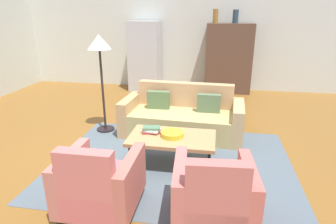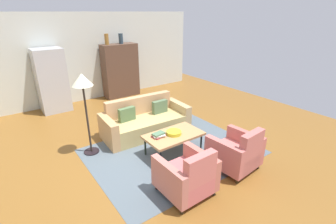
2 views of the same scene
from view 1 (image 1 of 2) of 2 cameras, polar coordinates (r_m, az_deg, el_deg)
The scene contains 14 objects.
ground_plane at distance 4.57m, azimuth -5.49°, elevation -7.81°, with size 10.60×10.60×0.00m, color brown.
wall_back at distance 8.22m, azimuth 2.08°, elevation 14.63°, with size 8.83×0.12×2.80m, color silver.
area_rug at distance 4.23m, azimuth 0.88°, elevation -9.98°, with size 3.40×2.60×0.01m, color #536069.
couch at distance 5.14m, azimuth 2.94°, elevation -1.05°, with size 2.14×1.00×0.86m.
coffee_table at distance 4.01m, azimuth 0.80°, elevation -5.37°, with size 1.20×0.70×0.44m.
armchair_left at distance 3.21m, azimuth -13.67°, elevation -14.03°, with size 0.81×0.81×0.88m.
armchair_right at distance 2.99m, azimuth 9.07°, elevation -16.46°, with size 0.86×0.86×0.88m.
fruit_bowl at distance 3.98m, azimuth 0.84°, elevation -4.43°, with size 0.32×0.32×0.07m, color gold.
book_stack at distance 4.12m, azimuth -3.31°, elevation -3.53°, with size 0.29×0.24×0.08m.
cabinet at distance 7.86m, azimuth 11.98°, elevation 10.35°, with size 1.20×0.51×1.80m.
vase_tall at distance 7.77m, azimuth 9.45°, elevation 18.35°, with size 0.13×0.13×0.35m, color olive.
vase_round at distance 7.78m, azimuth 13.32°, elevation 18.06°, with size 0.14×0.14×0.33m, color #2B3D4B.
refrigerator at distance 8.00m, azimuth -4.64°, elevation 11.03°, with size 0.80×0.73×1.85m.
floor_lamp at distance 5.09m, azimuth -13.47°, elevation 11.69°, with size 0.40×0.40×1.72m.
Camera 1 is at (1.12, -3.91, 2.08)m, focal length 30.57 mm.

